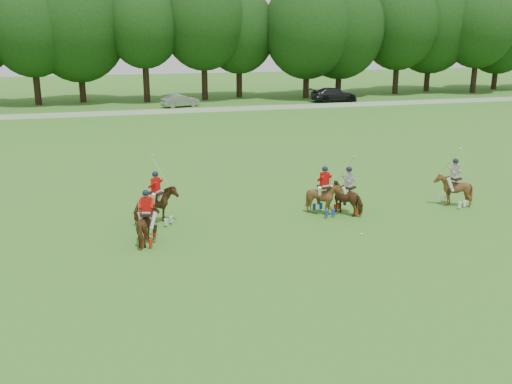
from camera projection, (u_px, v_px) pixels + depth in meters
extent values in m
plane|color=#346F1F|center=(268.00, 264.00, 19.84)|extent=(180.00, 180.00, 0.00)
cylinder|color=black|center=(37.00, 83.00, 61.21)|extent=(0.70, 0.70, 4.64)
ellipsoid|color=black|center=(31.00, 29.00, 59.67)|extent=(8.80, 8.80, 10.13)
cylinder|color=black|center=(82.00, 83.00, 63.39)|extent=(0.70, 0.70, 4.31)
ellipsoid|color=black|center=(77.00, 25.00, 61.70)|extent=(10.67, 10.67, 12.27)
cylinder|color=black|center=(146.00, 78.00, 63.62)|extent=(0.70, 0.70, 5.24)
ellipsoid|color=black|center=(143.00, 26.00, 62.07)|extent=(8.06, 8.06, 9.26)
cylinder|color=black|center=(205.00, 77.00, 65.54)|extent=(0.70, 0.70, 5.19)
ellipsoid|color=black|center=(203.00, 21.00, 63.85)|extent=(9.50, 9.50, 10.92)
cylinder|color=black|center=(239.00, 78.00, 68.05)|extent=(0.70, 0.70, 4.48)
ellipsoid|color=black|center=(239.00, 31.00, 66.54)|extent=(8.60, 8.60, 9.89)
cylinder|color=black|center=(306.00, 80.00, 67.39)|extent=(0.70, 0.70, 4.21)
ellipsoid|color=black|center=(307.00, 28.00, 65.76)|extent=(10.11, 10.11, 11.63)
cylinder|color=black|center=(338.00, 79.00, 69.85)|extent=(0.70, 0.70, 4.07)
ellipsoid|color=black|center=(340.00, 28.00, 68.21)|extent=(10.46, 10.46, 12.03)
cylinder|color=black|center=(396.00, 74.00, 71.95)|extent=(0.70, 0.70, 4.79)
ellipsoid|color=black|center=(399.00, 25.00, 70.32)|extent=(9.47, 9.47, 10.89)
cylinder|color=black|center=(427.00, 74.00, 74.81)|extent=(0.70, 0.70, 4.44)
ellipsoid|color=black|center=(431.00, 24.00, 73.09)|extent=(10.84, 10.84, 12.47)
cylinder|color=black|center=(474.00, 73.00, 73.04)|extent=(0.70, 0.70, 4.86)
ellipsoid|color=black|center=(479.00, 27.00, 71.45)|extent=(8.94, 8.94, 10.28)
cylinder|color=black|center=(495.00, 75.00, 77.32)|extent=(0.70, 0.70, 3.90)
ellipsoid|color=black|center=(500.00, 33.00, 75.83)|extent=(9.29, 9.29, 10.68)
cube|color=white|center=(157.00, 112.00, 55.01)|extent=(120.00, 0.10, 0.44)
imported|color=gray|center=(180.00, 101.00, 59.82)|extent=(4.22, 2.50, 1.31)
imported|color=black|center=(334.00, 95.00, 64.20)|extent=(5.36, 2.22, 1.55)
imported|color=#543016|center=(148.00, 226.00, 21.54)|extent=(1.11, 1.77, 1.39)
cube|color=black|center=(147.00, 214.00, 21.40)|extent=(0.56, 0.65, 0.08)
cylinder|color=tan|center=(139.00, 216.00, 21.41)|extent=(0.08, 0.21, 1.29)
imported|color=#543016|center=(157.00, 206.00, 23.74)|extent=(2.02, 2.03, 1.55)
cube|color=black|center=(156.00, 193.00, 23.59)|extent=(0.71, 0.70, 0.08)
cylinder|color=tan|center=(159.00, 170.00, 23.59)|extent=(0.59, 0.54, 1.08)
imported|color=#543016|center=(324.00, 199.00, 24.97)|extent=(1.37, 1.49, 1.45)
cube|color=black|center=(324.00, 187.00, 24.82)|extent=(0.52, 0.62, 0.08)
cylinder|color=tan|center=(330.00, 188.00, 24.96)|extent=(0.06, 0.21, 1.29)
imported|color=#543016|center=(348.00, 198.00, 25.10)|extent=(1.62, 1.77, 1.40)
cube|color=black|center=(348.00, 187.00, 24.96)|extent=(0.69, 0.71, 0.08)
cylinder|color=tan|center=(346.00, 168.00, 24.48)|extent=(0.50, 0.62, 1.08)
imported|color=#543016|center=(453.00, 190.00, 26.20)|extent=(1.62, 1.71, 1.51)
cube|color=black|center=(454.00, 178.00, 26.05)|extent=(0.60, 0.68, 0.08)
cylinder|color=tan|center=(452.00, 159.00, 25.63)|extent=(0.29, 0.73, 1.08)
sphere|color=white|center=(361.00, 234.00, 22.59)|extent=(0.09, 0.09, 0.09)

